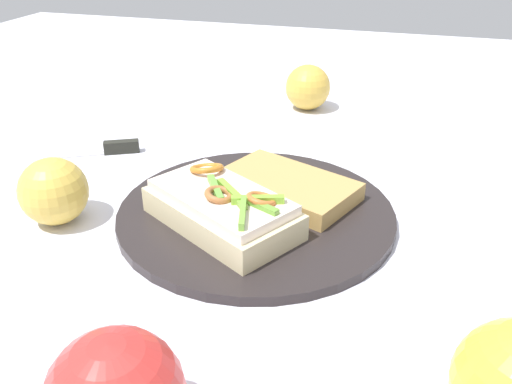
# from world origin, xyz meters

# --- Properties ---
(ground_plane) EXTENTS (2.00, 2.00, 0.00)m
(ground_plane) POSITION_xyz_m (0.00, 0.00, 0.00)
(ground_plane) COLOR silver
(ground_plane) RESTS_ON ground
(plate) EXTENTS (0.29, 0.29, 0.01)m
(plate) POSITION_xyz_m (0.00, 0.00, 0.01)
(plate) COLOR #282223
(plate) RESTS_ON ground_plane
(sandwich) EXTENTS (0.18, 0.15, 0.05)m
(sandwich) POSITION_xyz_m (0.02, 0.04, 0.03)
(sandwich) COLOR beige
(sandwich) RESTS_ON plate
(bread_slice_side) EXTENTS (0.17, 0.14, 0.02)m
(bread_slice_side) POSITION_xyz_m (-0.02, -0.04, 0.02)
(bread_slice_side) COLOR tan
(bread_slice_side) RESTS_ON plate
(apple_0) EXTENTS (0.10, 0.10, 0.07)m
(apple_0) POSITION_xyz_m (0.02, -0.36, 0.04)
(apple_0) COLOR gold
(apple_0) RESTS_ON ground_plane
(apple_2) EXTENTS (0.07, 0.07, 0.07)m
(apple_2) POSITION_xyz_m (0.20, 0.07, 0.04)
(apple_2) COLOR gold
(apple_2) RESTS_ON ground_plane
(knife) EXTENTS (0.12, 0.07, 0.02)m
(knife) POSITION_xyz_m (0.24, -0.10, 0.01)
(knife) COLOR silver
(knife) RESTS_ON ground_plane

